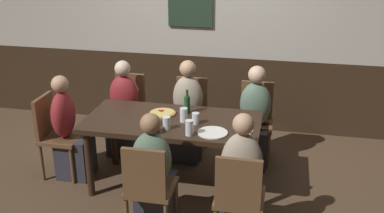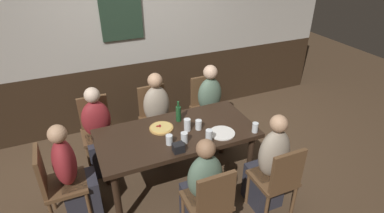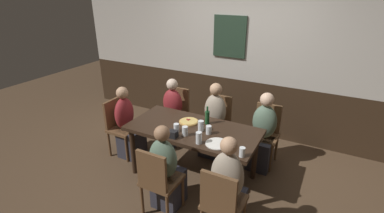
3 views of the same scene
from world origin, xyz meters
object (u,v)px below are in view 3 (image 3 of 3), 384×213
plate_white_large (217,144)px  dining_table (193,134)px  person_mid_near (166,174)px  highball_clear (199,138)px  chair_head_west (120,124)px  pizza (189,122)px  beer_glass_tall (185,131)px  person_right_far (262,137)px  pint_glass_amber (209,130)px  chair_mid_near (158,179)px  chair_right_far (265,131)px  person_right_near (228,193)px  person_left_far (171,117)px  condiment_caddy (173,134)px  chair_left_far (177,111)px  pint_glass_pale (201,126)px  person_mid_far (213,125)px  tumbler_short (242,153)px  beer_bottle_green (207,117)px  chair_mid_far (218,120)px  pint_glass_stout (176,128)px  person_head_west (128,128)px  chair_right_near (222,201)px

plate_white_large → dining_table: bearing=152.8°
dining_table → person_mid_near: (0.00, -0.67, -0.20)m
person_mid_near → highball_clear: (0.24, 0.36, 0.35)m
person_mid_near → highball_clear: person_mid_near is taller
chair_head_west → pizza: 1.18m
pizza → plate_white_large: (0.57, -0.35, -0.01)m
dining_table → beer_glass_tall: bearing=-89.3°
person_right_far → pint_glass_amber: bearing=-125.9°
chair_mid_near → plate_white_large: bearing=54.3°
chair_right_far → person_right_near: person_right_near is taller
person_left_far → condiment_caddy: person_left_far is taller
chair_left_far → person_left_far: person_left_far is taller
pint_glass_pale → person_mid_far: bearing=99.8°
highball_clear → plate_white_large: 0.22m
person_left_far → person_mid_near: 1.53m
person_right_near → person_mid_near: bearing=179.8°
plate_white_large → chair_right_far: bearing=73.2°
tumbler_short → highball_clear: 0.54m
beer_bottle_green → condiment_caddy: bearing=-111.5°
chair_mid_far → pizza: size_ratio=3.33×
person_mid_near → tumbler_short: bearing=23.0°
pint_glass_pale → pint_glass_stout: 0.31m
pint_glass_stout → beer_glass_tall: bearing=-15.3°
beer_glass_tall → pint_glass_pale: bearing=60.3°
person_mid_far → highball_clear: person_mid_far is taller
chair_left_far → person_right_far: size_ratio=0.78×
dining_table → chair_mid_far: size_ratio=1.95×
dining_table → person_left_far: size_ratio=1.56×
dining_table → chair_mid_near: chair_mid_near is taller
person_head_west → person_mid_near: bearing=-31.0°
chair_left_far → beer_glass_tall: size_ratio=7.23×
chair_right_far → chair_head_west: size_ratio=1.00×
chair_mid_far → person_right_far: person_right_far is taller
person_right_far → condiment_caddy: person_right_far is taller
pint_glass_amber → pint_glass_pale: (-0.12, 0.03, 0.02)m
person_mid_far → beer_bottle_green: (0.10, -0.46, 0.36)m
beer_bottle_green → chair_right_far: bearing=43.8°
chair_head_west → person_right_far: person_right_far is taller
chair_right_near → dining_table: bearing=132.3°
chair_head_west → beer_bottle_green: beer_bottle_green is taller
person_right_near → plate_white_large: bearing=125.7°
person_right_far → person_mid_far: size_ratio=0.99×
pint_glass_amber → highball_clear: size_ratio=0.75×
chair_mid_near → person_right_far: bearing=63.2°
dining_table → chair_right_near: (0.75, -0.83, -0.16)m
dining_table → person_mid_near: size_ratio=1.57×
chair_left_far → person_right_far: person_right_far is taller
chair_head_west → chair_mid_near: (1.27, -0.83, 0.00)m
chair_head_west → chair_mid_far: size_ratio=1.00×
person_head_west → condiment_caddy: person_head_west is taller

